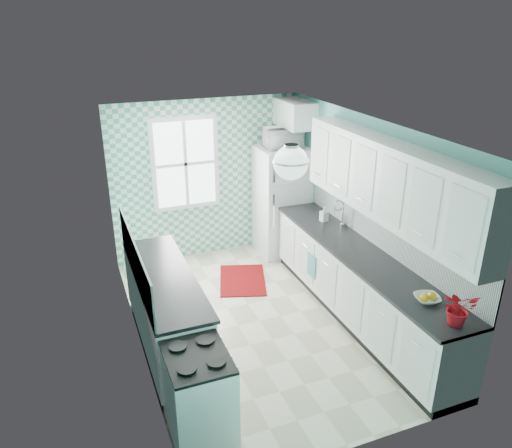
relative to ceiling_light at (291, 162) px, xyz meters
name	(u,v)px	position (x,y,z in m)	size (l,w,h in m)	color
floor	(260,321)	(0.00, 0.80, -2.33)	(3.00, 4.40, 0.02)	beige
ceiling	(260,127)	(0.00, 0.80, 0.19)	(3.00, 4.40, 0.02)	white
wall_back	(207,179)	(0.00, 3.01, -1.07)	(3.00, 0.02, 2.50)	#65C2B7
wall_front	(361,335)	(0.00, -1.41, -1.07)	(3.00, 0.02, 2.50)	#65C2B7
wall_left	(131,253)	(-1.51, 0.80, -1.07)	(0.02, 4.40, 2.50)	#65C2B7
wall_right	(368,215)	(1.51, 0.80, -1.07)	(0.02, 4.40, 2.50)	#65C2B7
accent_wall	(208,179)	(0.00, 2.99, -1.07)	(3.00, 0.01, 2.50)	#4AA385
window	(185,164)	(-0.35, 2.96, -0.77)	(1.04, 0.05, 1.44)	white
backsplash_right	(384,231)	(1.49, 0.40, -1.13)	(0.02, 3.60, 0.51)	white
backsplash_left	(135,260)	(-1.49, 0.73, -1.13)	(0.02, 2.15, 0.51)	white
upper_cabinets_right	(390,182)	(1.33, 0.20, -0.42)	(0.33, 3.20, 0.90)	white
upper_cabinet_fridge	(294,114)	(1.30, 2.63, -0.07)	(0.40, 0.74, 0.40)	white
ceiling_light	(291,162)	(0.00, 0.00, 0.00)	(0.34, 0.34, 0.35)	silver
base_cabinets_right	(359,288)	(1.20, 0.40, -1.87)	(0.60, 3.60, 0.90)	white
countertop_right	(361,255)	(1.19, 0.40, -1.40)	(0.63, 3.60, 0.04)	black
base_cabinets_left	(166,313)	(-1.20, 0.73, -1.87)	(0.60, 2.15, 0.90)	white
countertop_left	(165,277)	(-1.19, 0.73, -1.40)	(0.63, 2.15, 0.04)	black
fridge	(282,201)	(1.11, 2.61, -1.45)	(0.76, 0.76, 1.75)	white
stove	(199,392)	(-1.20, -0.68, -1.88)	(0.57, 0.71, 0.85)	white
sink	(331,229)	(1.20, 1.19, -1.39)	(0.50, 0.42, 0.53)	silver
rug	(242,280)	(0.16, 1.86, -2.32)	(0.66, 0.94, 0.02)	maroon
dish_towel	(311,265)	(0.89, 1.11, -1.84)	(0.01, 0.22, 0.33)	#5DA090
fruit_bowl	(427,299)	(1.20, -0.80, -1.35)	(0.25, 0.25, 0.06)	white
potted_plant	(459,308)	(1.20, -1.22, -1.21)	(0.31, 0.27, 0.34)	red
soap_bottle	(324,214)	(1.25, 1.48, -1.27)	(0.10, 0.10, 0.22)	#8AB4C3
microwave	(283,137)	(1.11, 2.61, -0.42)	(0.56, 0.38, 0.31)	white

